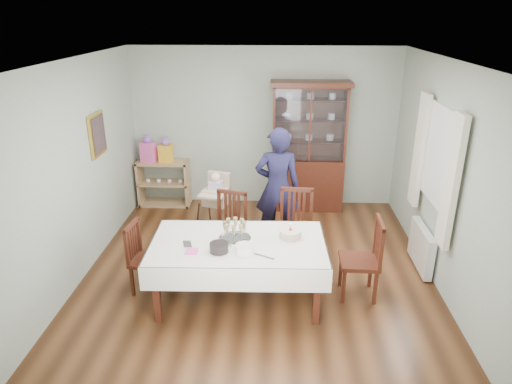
# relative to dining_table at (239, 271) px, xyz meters

# --- Properties ---
(floor) EXTENTS (5.00, 5.00, 0.00)m
(floor) POSITION_rel_dining_table_xyz_m (0.20, 0.53, -0.38)
(floor) COLOR #593319
(floor) RESTS_ON ground
(room_shell) EXTENTS (5.00, 5.00, 5.00)m
(room_shell) POSITION_rel_dining_table_xyz_m (0.20, 1.06, 1.32)
(room_shell) COLOR #9EAA99
(room_shell) RESTS_ON floor
(dining_table) EXTENTS (2.03, 1.21, 0.76)m
(dining_table) POSITION_rel_dining_table_xyz_m (0.00, 0.00, 0.00)
(dining_table) COLOR #461811
(dining_table) RESTS_ON floor
(china_cabinet) EXTENTS (1.30, 0.48, 2.18)m
(china_cabinet) POSITION_rel_dining_table_xyz_m (0.95, 2.79, 0.74)
(china_cabinet) COLOR #461811
(china_cabinet) RESTS_ON floor
(sideboard) EXTENTS (0.90, 0.38, 0.80)m
(sideboard) POSITION_rel_dining_table_xyz_m (-1.55, 2.81, 0.02)
(sideboard) COLOR tan
(sideboard) RESTS_ON floor
(picture_frame) EXTENTS (0.04, 0.48, 0.58)m
(picture_frame) POSITION_rel_dining_table_xyz_m (-2.02, 1.33, 1.27)
(picture_frame) COLOR gold
(picture_frame) RESTS_ON room_shell
(window) EXTENTS (0.04, 1.02, 1.22)m
(window) POSITION_rel_dining_table_xyz_m (2.42, 0.83, 1.17)
(window) COLOR white
(window) RESTS_ON room_shell
(curtain_left) EXTENTS (0.07, 0.30, 1.55)m
(curtain_left) POSITION_rel_dining_table_xyz_m (2.36, 0.21, 1.07)
(curtain_left) COLOR silver
(curtain_left) RESTS_ON room_shell
(curtain_right) EXTENTS (0.07, 0.30, 1.55)m
(curtain_right) POSITION_rel_dining_table_xyz_m (2.36, 1.45, 1.07)
(curtain_right) COLOR silver
(curtain_right) RESTS_ON room_shell
(radiator) EXTENTS (0.10, 0.80, 0.55)m
(radiator) POSITION_rel_dining_table_xyz_m (2.36, 0.83, -0.08)
(radiator) COLOR white
(radiator) RESTS_ON floor
(chair_far_left) EXTENTS (0.53, 0.53, 0.97)m
(chair_far_left) POSITION_rel_dining_table_xyz_m (-0.21, 0.87, -0.10)
(chair_far_left) COLOR #461811
(chair_far_left) RESTS_ON floor
(chair_far_right) EXTENTS (0.49, 0.49, 1.02)m
(chair_far_right) POSITION_rel_dining_table_xyz_m (0.69, 0.87, -0.08)
(chair_far_right) COLOR #461811
(chair_far_right) RESTS_ON floor
(chair_end_left) EXTENTS (0.45, 0.45, 0.89)m
(chair_end_left) POSITION_rel_dining_table_xyz_m (-1.11, 0.14, -0.12)
(chair_end_left) COLOR #461811
(chair_end_left) RESTS_ON floor
(chair_end_right) EXTENTS (0.46, 0.46, 0.99)m
(chair_end_right) POSITION_rel_dining_table_xyz_m (1.44, 0.16, -0.09)
(chair_end_right) COLOR #461811
(chair_end_right) RESTS_ON floor
(woman) EXTENTS (0.66, 0.45, 1.75)m
(woman) POSITION_rel_dining_table_xyz_m (0.44, 1.47, 0.49)
(woman) COLOR black
(woman) RESTS_ON floor
(high_chair) EXTENTS (0.57, 0.57, 1.04)m
(high_chair) POSITION_rel_dining_table_xyz_m (-0.46, 1.58, 0.02)
(high_chair) COLOR black
(high_chair) RESTS_ON floor
(champagne_tray) EXTENTS (0.37, 0.37, 0.23)m
(champagne_tray) POSITION_rel_dining_table_xyz_m (-0.04, 0.07, 0.45)
(champagne_tray) COLOR silver
(champagne_tray) RESTS_ON dining_table
(birthday_cake) EXTENTS (0.29, 0.29, 0.20)m
(birthday_cake) POSITION_rel_dining_table_xyz_m (0.60, 0.12, 0.43)
(birthday_cake) COLOR white
(birthday_cake) RESTS_ON dining_table
(plate_stack_dark) EXTENTS (0.24, 0.24, 0.10)m
(plate_stack_dark) POSITION_rel_dining_table_xyz_m (-0.19, -0.23, 0.42)
(plate_stack_dark) COLOR black
(plate_stack_dark) RESTS_ON dining_table
(plate_stack_white) EXTENTS (0.27, 0.27, 0.09)m
(plate_stack_white) POSITION_rel_dining_table_xyz_m (0.09, -0.24, 0.42)
(plate_stack_white) COLOR white
(plate_stack_white) RESTS_ON dining_table
(napkin_stack) EXTENTS (0.13, 0.13, 0.02)m
(napkin_stack) POSITION_rel_dining_table_xyz_m (-0.49, -0.25, 0.38)
(napkin_stack) COLOR #E955A8
(napkin_stack) RESTS_ON dining_table
(cutlery) EXTENTS (0.15, 0.19, 0.01)m
(cutlery) POSITION_rel_dining_table_xyz_m (-0.60, -0.08, 0.38)
(cutlery) COLOR silver
(cutlery) RESTS_ON dining_table
(cake_knife) EXTENTS (0.28, 0.17, 0.01)m
(cake_knife) POSITION_rel_dining_table_xyz_m (0.28, -0.31, 0.38)
(cake_knife) COLOR silver
(cake_knife) RESTS_ON dining_table
(gift_bag_pink) EXTENTS (0.28, 0.22, 0.46)m
(gift_bag_pink) POSITION_rel_dining_table_xyz_m (-1.78, 2.79, 0.62)
(gift_bag_pink) COLOR #E955A8
(gift_bag_pink) RESTS_ON sideboard
(gift_bag_orange) EXTENTS (0.23, 0.17, 0.42)m
(gift_bag_orange) POSITION_rel_dining_table_xyz_m (-1.47, 2.79, 0.60)
(gift_bag_orange) COLOR gold
(gift_bag_orange) RESTS_ON sideboard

